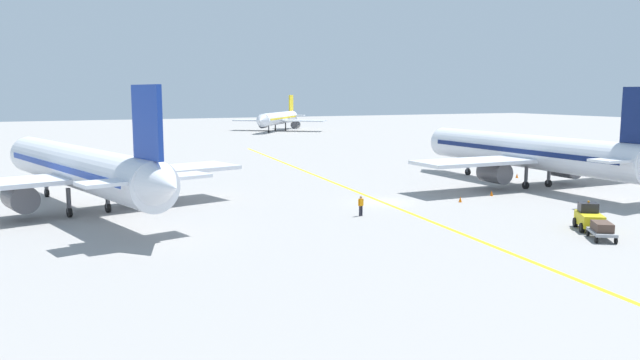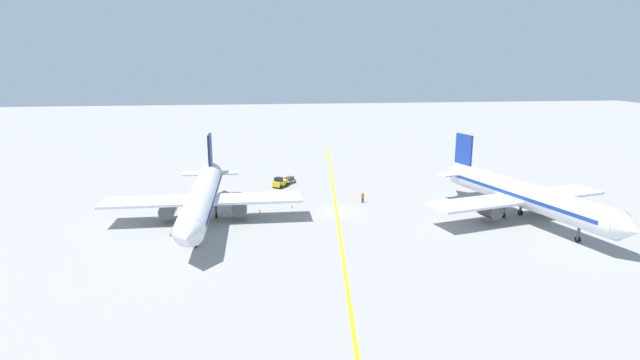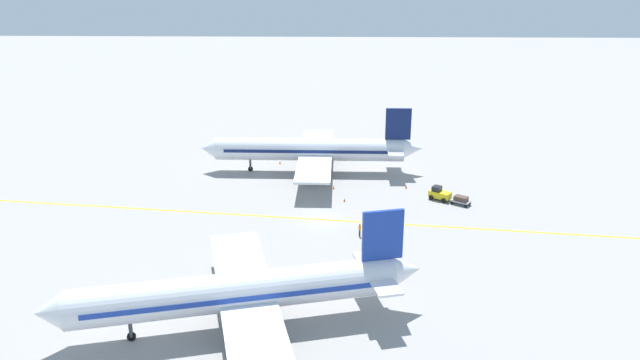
# 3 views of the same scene
# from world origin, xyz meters

# --- Properties ---
(ground_plane) EXTENTS (400.00, 400.00, 0.00)m
(ground_plane) POSITION_xyz_m (0.00, 0.00, 0.00)
(ground_plane) COLOR gray
(apron_yellow_centreline) EXTENTS (14.97, 119.16, 0.01)m
(apron_yellow_centreline) POSITION_xyz_m (0.00, 0.00, 0.00)
(apron_yellow_centreline) COLOR yellow
(apron_yellow_centreline) RESTS_ON ground
(airplane_at_gate) EXTENTS (28.42, 35.11, 10.60)m
(airplane_at_gate) POSITION_xyz_m (-25.57, 6.94, 3.71)
(airplane_at_gate) COLOR silver
(airplane_at_gate) RESTS_ON ground
(airplane_adjacent_stand) EXTENTS (28.03, 35.42, 10.60)m
(airplane_adjacent_stand) POSITION_xyz_m (19.45, 2.07, 3.71)
(airplane_adjacent_stand) COLOR silver
(airplane_adjacent_stand) RESTS_ON ground
(baggage_tug_white) EXTENTS (2.94, 3.32, 2.11)m
(baggage_tug_white) POSITION_xyz_m (7.70, -16.59, 0.90)
(baggage_tug_white) COLOR gold
(baggage_tug_white) RESTS_ON ground
(baggage_cart_trailing) EXTENTS (2.62, 2.94, 1.24)m
(baggage_cart_trailing) POSITION_xyz_m (5.84, -19.31, 0.76)
(baggage_cart_trailing) COLOR gray
(baggage_cart_trailing) RESTS_ON ground
(ground_crew_worker) EXTENTS (0.56, 0.30, 1.68)m
(ground_crew_worker) POSITION_xyz_m (-5.02, -4.77, 0.91)
(ground_crew_worker) COLOR #23232D
(ground_crew_worker) RESTS_ON ground
(traffic_cone_near_nose) EXTENTS (0.32, 0.32, 0.55)m
(traffic_cone_near_nose) POSITION_xyz_m (6.53, -2.99, 0.28)
(traffic_cone_near_nose) COLOR orange
(traffic_cone_near_nose) RESTS_ON ground
(traffic_cone_mid_apron) EXTENTS (0.32, 0.32, 0.55)m
(traffic_cone_mid_apron) POSITION_xyz_m (12.17, -12.32, 0.28)
(traffic_cone_mid_apron) COLOR orange
(traffic_cone_mid_apron) RESTS_ON ground
(traffic_cone_by_wingtip) EXTENTS (0.32, 0.32, 0.55)m
(traffic_cone_by_wingtip) POSITION_xyz_m (23.28, 7.66, 0.28)
(traffic_cone_by_wingtip) COLOR orange
(traffic_cone_by_wingtip) RESTS_ON ground
(traffic_cone_far_edge) EXTENTS (0.32, 0.32, 0.55)m
(traffic_cone_far_edge) POSITION_xyz_m (11.58, -1.43, 0.28)
(traffic_cone_far_edge) COLOR orange
(traffic_cone_far_edge) RESTS_ON ground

